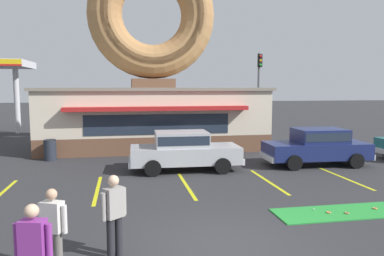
{
  "coord_description": "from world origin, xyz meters",
  "views": [
    {
      "loc": [
        -2.08,
        -7.5,
        3.39
      ],
      "look_at": [
        0.23,
        5.0,
        2.0
      ],
      "focal_mm": 35.0,
      "sensor_mm": 36.0,
      "label": 1
    }
  ],
  "objects": [
    {
      "name": "ground_plane",
      "position": [
        0.0,
        0.0,
        0.0
      ],
      "size": [
        160.0,
        160.0,
        0.0
      ],
      "primitive_type": "plane",
      "color": "#2D2D30"
    },
    {
      "name": "donut_shop_building",
      "position": [
        -0.38,
        13.94,
        3.74
      ],
      "size": [
        12.3,
        6.75,
        10.96
      ],
      "color": "brown",
      "rests_on": "ground"
    },
    {
      "name": "putting_mat",
      "position": [
        4.03,
        1.41,
        0.01
      ],
      "size": [
        4.34,
        1.21,
        0.03
      ],
      "primitive_type": "cube",
      "color": "green",
      "rests_on": "ground"
    },
    {
      "name": "mini_donut_near_left",
      "position": [
        4.74,
        1.47,
        0.05
      ],
      "size": [
        0.13,
        0.13,
        0.04
      ],
      "primitive_type": "torus",
      "color": "#D17F47",
      "rests_on": "putting_mat"
    },
    {
      "name": "mini_donut_mid_right",
      "position": [
        3.3,
        1.39,
        0.05
      ],
      "size": [
        0.13,
        0.13,
        0.04
      ],
      "primitive_type": "torus",
      "color": "#D17F47",
      "rests_on": "putting_mat"
    },
    {
      "name": "mini_donut_far_left",
      "position": [
        3.75,
        1.26,
        0.05
      ],
      "size": [
        0.13,
        0.13,
        0.04
      ],
      "primitive_type": "torus",
      "color": "#A5724C",
      "rests_on": "putting_mat"
    },
    {
      "name": "golf_ball",
      "position": [
        3.03,
        1.7,
        0.05
      ],
      "size": [
        0.04,
        0.04,
        0.04
      ],
      "primitive_type": "sphere",
      "color": "white",
      "rests_on": "putting_mat"
    },
    {
      "name": "car_silver",
      "position": [
        0.33,
        7.35,
        0.87
      ],
      "size": [
        4.61,
        2.08,
        1.6
      ],
      "color": "#B2B5BA",
      "rests_on": "ground"
    },
    {
      "name": "car_navy",
      "position": [
        6.21,
        7.33,
        0.87
      ],
      "size": [
        4.62,
        2.11,
        1.6
      ],
      "color": "navy",
      "rests_on": "ground"
    },
    {
      "name": "pedestrian_blue_sweater_man",
      "position": [
        -3.46,
        -1.72,
        0.91
      ],
      "size": [
        0.58,
        0.32,
        1.65
      ],
      "color": "#232328",
      "rests_on": "ground"
    },
    {
      "name": "pedestrian_hooded_kid",
      "position": [
        -2.29,
        -0.16,
        0.93
      ],
      "size": [
        0.49,
        0.42,
        1.68
      ],
      "color": "#232328",
      "rests_on": "ground"
    },
    {
      "name": "pedestrian_leather_jacket_man",
      "position": [
        -3.38,
        -0.57,
        0.86
      ],
      "size": [
        0.55,
        0.38,
        1.57
      ],
      "color": "slate",
      "rests_on": "ground"
    },
    {
      "name": "trash_bin",
      "position": [
        -5.45,
        10.55,
        0.5
      ],
      "size": [
        0.57,
        0.57,
        0.97
      ],
      "color": "#232833",
      "rests_on": "ground"
    },
    {
      "name": "traffic_light_pole",
      "position": [
        7.5,
        18.02,
        3.71
      ],
      "size": [
        0.28,
        0.47,
        5.8
      ],
      "color": "#595B60",
      "rests_on": "ground"
    },
    {
      "name": "parking_stripe_far_left",
      "position": [
        -5.97,
        5.0,
        0.0
      ],
      "size": [
        0.12,
        3.6,
        0.01
      ],
      "primitive_type": "cube",
      "color": "yellow",
      "rests_on": "ground"
    },
    {
      "name": "parking_stripe_left",
      "position": [
        -2.97,
        5.0,
        0.0
      ],
      "size": [
        0.12,
        3.6,
        0.01
      ],
      "primitive_type": "cube",
      "color": "yellow",
      "rests_on": "ground"
    },
    {
      "name": "parking_stripe_mid_left",
      "position": [
        0.03,
        5.0,
        0.0
      ],
      "size": [
        0.12,
        3.6,
        0.01
      ],
      "primitive_type": "cube",
      "color": "yellow",
      "rests_on": "ground"
    },
    {
      "name": "parking_stripe_centre",
      "position": [
        3.03,
        5.0,
        0.0
      ],
      "size": [
        0.12,
        3.6,
        0.01
      ],
      "primitive_type": "cube",
      "color": "yellow",
      "rests_on": "ground"
    },
    {
      "name": "parking_stripe_mid_right",
      "position": [
        6.03,
        5.0,
        0.0
      ],
      "size": [
        0.12,
        3.6,
        0.01
      ],
      "primitive_type": "cube",
      "color": "yellow",
      "rests_on": "ground"
    }
  ]
}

